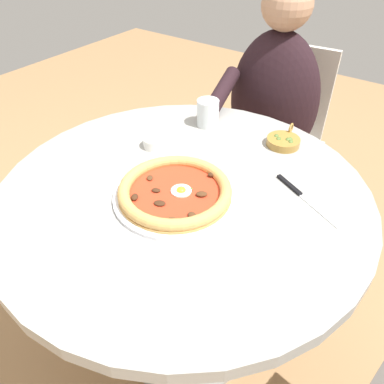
# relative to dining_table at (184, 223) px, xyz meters

# --- Properties ---
(ground_plane) EXTENTS (6.00, 6.00, 0.02)m
(ground_plane) POSITION_rel_dining_table_xyz_m (0.00, 0.00, -0.64)
(ground_plane) COLOR #9E754C
(dining_table) EXTENTS (0.99, 0.99, 0.76)m
(dining_table) POSITION_rel_dining_table_xyz_m (0.00, 0.00, 0.00)
(dining_table) COLOR #999993
(dining_table) RESTS_ON ground
(pizza_on_plate) EXTENTS (0.32, 0.32, 0.04)m
(pizza_on_plate) POSITION_rel_dining_table_xyz_m (-0.04, -0.01, 0.14)
(pizza_on_plate) COLOR white
(pizza_on_plate) RESTS_ON dining_table
(water_glass) EXTENTS (0.07, 0.07, 0.09)m
(water_glass) POSITION_rel_dining_table_xyz_m (0.32, 0.14, 0.16)
(water_glass) COLOR silver
(water_glass) RESTS_ON dining_table
(steak_knife) EXTENTS (0.11, 0.21, 0.01)m
(steak_knife) POSITION_rel_dining_table_xyz_m (0.16, -0.25, 0.13)
(steak_knife) COLOR silver
(steak_knife) RESTS_ON dining_table
(ramekin_capers) EXTENTS (0.07, 0.07, 0.03)m
(ramekin_capers) POSITION_rel_dining_table_xyz_m (0.11, 0.20, 0.14)
(ramekin_capers) COLOR white
(ramekin_capers) RESTS_ON dining_table
(olive_pan) EXTENTS (0.13, 0.10, 0.05)m
(olive_pan) POSITION_rel_dining_table_xyz_m (0.36, -0.12, 0.14)
(olive_pan) COLOR olive
(olive_pan) RESTS_ON dining_table
(diner_person) EXTENTS (0.51, 0.37, 1.16)m
(diner_person) POSITION_rel_dining_table_xyz_m (0.68, 0.07, -0.12)
(diner_person) COLOR #282833
(diner_person) RESTS_ON ground
(cafe_chair_diner) EXTENTS (0.42, 0.42, 0.88)m
(cafe_chair_diner) POSITION_rel_dining_table_xyz_m (0.82, 0.08, -0.10)
(cafe_chair_diner) COLOR beige
(cafe_chair_diner) RESTS_ON ground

